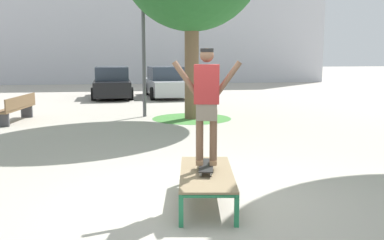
{
  "coord_description": "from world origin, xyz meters",
  "views": [
    {
      "loc": [
        -1.0,
        -6.25,
        2.18
      ],
      "look_at": [
        0.08,
        1.37,
        1.0
      ],
      "focal_mm": 41.14,
      "sensor_mm": 36.0,
      "label": 1
    }
  ],
  "objects_px": {
    "skateboard": "(206,166)",
    "skater": "(207,98)",
    "park_bench": "(17,108)",
    "light_post": "(143,3)",
    "car_silver": "(166,83)",
    "skate_box": "(206,175)",
    "car_black": "(112,83)"
  },
  "relations": [
    {
      "from": "park_bench",
      "to": "light_post",
      "type": "relative_size",
      "value": 0.42
    },
    {
      "from": "light_post",
      "to": "skater",
      "type": "bearing_deg",
      "value": -86.17
    },
    {
      "from": "skate_box",
      "to": "car_silver",
      "type": "relative_size",
      "value": 0.46
    },
    {
      "from": "skateboard",
      "to": "car_silver",
      "type": "relative_size",
      "value": 0.19
    },
    {
      "from": "light_post",
      "to": "park_bench",
      "type": "bearing_deg",
      "value": -171.56
    },
    {
      "from": "skate_box",
      "to": "park_bench",
      "type": "distance_m",
      "value": 9.59
    },
    {
      "from": "skate_box",
      "to": "car_silver",
      "type": "distance_m",
      "value": 15.69
    },
    {
      "from": "skate_box",
      "to": "car_silver",
      "type": "bearing_deg",
      "value": 87.42
    },
    {
      "from": "skate_box",
      "to": "park_bench",
      "type": "height_order",
      "value": "park_bench"
    },
    {
      "from": "skateboard",
      "to": "park_bench",
      "type": "xyz_separation_m",
      "value": [
        -4.66,
        8.31,
        -0.09
      ]
    },
    {
      "from": "skate_box",
      "to": "park_bench",
      "type": "relative_size",
      "value": 0.82
    },
    {
      "from": "skate_box",
      "to": "park_bench",
      "type": "bearing_deg",
      "value": 119.02
    },
    {
      "from": "skateboard",
      "to": "car_black",
      "type": "bearing_deg",
      "value": 97.05
    },
    {
      "from": "skateboard",
      "to": "light_post",
      "type": "relative_size",
      "value": 0.14
    },
    {
      "from": "car_silver",
      "to": "park_bench",
      "type": "height_order",
      "value": "car_silver"
    },
    {
      "from": "car_silver",
      "to": "light_post",
      "type": "xyz_separation_m",
      "value": [
        -1.29,
        -6.69,
        3.13
      ]
    },
    {
      "from": "park_bench",
      "to": "light_post",
      "type": "height_order",
      "value": "light_post"
    },
    {
      "from": "skater",
      "to": "light_post",
      "type": "bearing_deg",
      "value": 93.83
    },
    {
      "from": "skateboard",
      "to": "skater",
      "type": "distance_m",
      "value": 0.99
    },
    {
      "from": "skateboard",
      "to": "park_bench",
      "type": "bearing_deg",
      "value": 119.27
    },
    {
      "from": "skateboard",
      "to": "skater",
      "type": "height_order",
      "value": "skater"
    },
    {
      "from": "park_bench",
      "to": "skateboard",
      "type": "bearing_deg",
      "value": -60.73
    },
    {
      "from": "car_black",
      "to": "car_silver",
      "type": "height_order",
      "value": "same"
    },
    {
      "from": "skater",
      "to": "car_black",
      "type": "relative_size",
      "value": 0.4
    },
    {
      "from": "park_bench",
      "to": "light_post",
      "type": "xyz_separation_m",
      "value": [
        4.06,
        0.6,
        3.38
      ]
    },
    {
      "from": "car_silver",
      "to": "park_bench",
      "type": "relative_size",
      "value": 1.77
    },
    {
      "from": "skate_box",
      "to": "light_post",
      "type": "distance_m",
      "value": 9.63
    },
    {
      "from": "car_black",
      "to": "car_silver",
      "type": "distance_m",
      "value": 2.64
    },
    {
      "from": "light_post",
      "to": "car_black",
      "type": "bearing_deg",
      "value": 101.21
    },
    {
      "from": "skate_box",
      "to": "car_black",
      "type": "relative_size",
      "value": 0.47
    },
    {
      "from": "light_post",
      "to": "car_silver",
      "type": "bearing_deg",
      "value": 79.05
    },
    {
      "from": "skater",
      "to": "car_black",
      "type": "bearing_deg",
      "value": 97.05
    }
  ]
}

